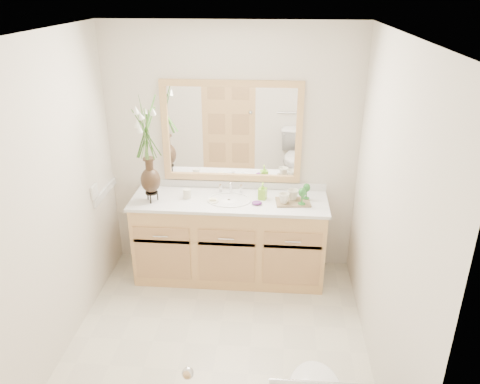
# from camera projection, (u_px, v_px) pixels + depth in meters

# --- Properties ---
(floor) EXTENTS (2.60, 2.60, 0.00)m
(floor) POSITION_uv_depth(u_px,v_px,m) (217.00, 345.00, 3.79)
(floor) COLOR beige
(floor) RESTS_ON ground
(ceiling) EXTENTS (2.40, 2.60, 0.02)m
(ceiling) POSITION_uv_depth(u_px,v_px,m) (210.00, 34.00, 2.81)
(ceiling) COLOR white
(ceiling) RESTS_ON wall_back
(wall_back) EXTENTS (2.40, 0.02, 2.40)m
(wall_back) POSITION_uv_depth(u_px,v_px,m) (232.00, 152.00, 4.48)
(wall_back) COLOR beige
(wall_back) RESTS_ON floor
(wall_front) EXTENTS (2.40, 0.02, 2.40)m
(wall_front) POSITION_uv_depth(u_px,v_px,m) (176.00, 340.00, 2.12)
(wall_front) COLOR beige
(wall_front) RESTS_ON floor
(wall_left) EXTENTS (0.02, 2.60, 2.40)m
(wall_left) POSITION_uv_depth(u_px,v_px,m) (50.00, 207.00, 3.39)
(wall_left) COLOR beige
(wall_left) RESTS_ON floor
(wall_right) EXTENTS (0.02, 2.60, 2.40)m
(wall_right) POSITION_uv_depth(u_px,v_px,m) (387.00, 219.00, 3.21)
(wall_right) COLOR beige
(wall_right) RESTS_ON floor
(vanity) EXTENTS (1.80, 0.55, 0.80)m
(vanity) POSITION_uv_depth(u_px,v_px,m) (230.00, 239.00, 4.55)
(vanity) COLOR tan
(vanity) RESTS_ON floor
(counter) EXTENTS (1.84, 0.57, 0.03)m
(counter) POSITION_uv_depth(u_px,v_px,m) (229.00, 201.00, 4.38)
(counter) COLOR silver
(counter) RESTS_ON vanity
(sink) EXTENTS (0.38, 0.34, 0.23)m
(sink) POSITION_uv_depth(u_px,v_px,m) (229.00, 205.00, 4.38)
(sink) COLOR white
(sink) RESTS_ON counter
(mirror) EXTENTS (1.32, 0.04, 0.97)m
(mirror) POSITION_uv_depth(u_px,v_px,m) (231.00, 132.00, 4.38)
(mirror) COLOR white
(mirror) RESTS_ON wall_back
(switch_plate) EXTENTS (0.02, 0.12, 0.12)m
(switch_plate) POSITION_uv_depth(u_px,v_px,m) (94.00, 192.00, 4.17)
(switch_plate) COLOR white
(switch_plate) RESTS_ON wall_left
(door) EXTENTS (0.80, 0.03, 2.00)m
(door) POSITION_uv_depth(u_px,v_px,m) (118.00, 367.00, 2.23)
(door) COLOR tan
(door) RESTS_ON floor
(flower_vase) EXTENTS (0.21, 0.21, 0.87)m
(flower_vase) POSITION_uv_depth(u_px,v_px,m) (147.00, 140.00, 4.10)
(flower_vase) COLOR black
(flower_vase) RESTS_ON counter
(tumbler) EXTENTS (0.07, 0.07, 0.09)m
(tumbler) POSITION_uv_depth(u_px,v_px,m) (187.00, 194.00, 4.39)
(tumbler) COLOR beige
(tumbler) RESTS_ON counter
(soap_dish) EXTENTS (0.10, 0.10, 0.03)m
(soap_dish) POSITION_uv_depth(u_px,v_px,m) (213.00, 201.00, 4.33)
(soap_dish) COLOR beige
(soap_dish) RESTS_ON counter
(soap_bottle) EXTENTS (0.08, 0.08, 0.14)m
(soap_bottle) POSITION_uv_depth(u_px,v_px,m) (263.00, 192.00, 4.36)
(soap_bottle) COLOR #84CC30
(soap_bottle) RESTS_ON counter
(purple_dish) EXTENTS (0.11, 0.09, 0.03)m
(purple_dish) POSITION_uv_depth(u_px,v_px,m) (257.00, 203.00, 4.27)
(purple_dish) COLOR #5A2267
(purple_dish) RESTS_ON counter
(tray) EXTENTS (0.33, 0.24, 0.02)m
(tray) POSITION_uv_depth(u_px,v_px,m) (293.00, 202.00, 4.30)
(tray) COLOR brown
(tray) RESTS_ON counter
(mug_left) EXTENTS (0.13, 0.12, 0.10)m
(mug_left) POSITION_uv_depth(u_px,v_px,m) (284.00, 198.00, 4.25)
(mug_left) COLOR beige
(mug_left) RESTS_ON tray
(mug_right) EXTENTS (0.11, 0.11, 0.10)m
(mug_right) POSITION_uv_depth(u_px,v_px,m) (293.00, 194.00, 4.32)
(mug_right) COLOR beige
(mug_right) RESTS_ON tray
(goblet_front) EXTENTS (0.07, 0.07, 0.16)m
(goblet_front) POSITION_uv_depth(u_px,v_px,m) (302.00, 193.00, 4.21)
(goblet_front) COLOR #236B26
(goblet_front) RESTS_ON tray
(goblet_back) EXTENTS (0.07, 0.07, 0.15)m
(goblet_back) POSITION_uv_depth(u_px,v_px,m) (307.00, 189.00, 4.32)
(goblet_back) COLOR #236B26
(goblet_back) RESTS_ON tray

